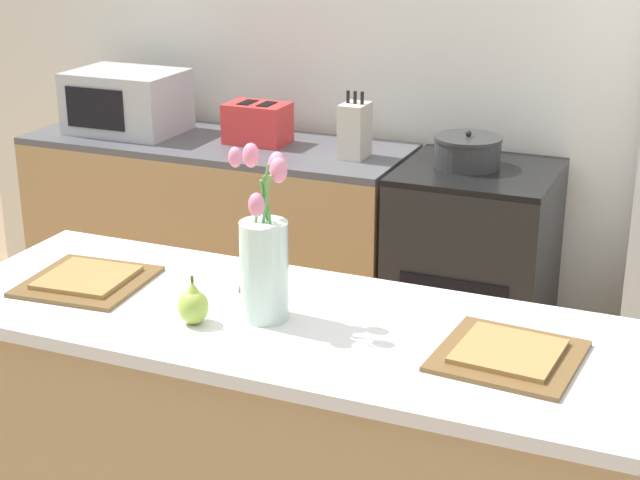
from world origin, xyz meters
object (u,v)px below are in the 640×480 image
stove_range (473,276)px  flower_vase (264,259)px  microwave (127,101)px  knife_block (355,130)px  toaster (257,123)px  plate_setting_right (508,354)px  cooking_pot (468,152)px  plate_setting_left (87,280)px  pear_figurine (193,305)px

stove_range → flower_vase: bearing=-94.7°
stove_range → flower_vase: size_ratio=2.05×
microwave → flower_vase: bearing=-47.8°
stove_range → knife_block: bearing=-177.0°
toaster → knife_block: size_ratio=1.04×
plate_setting_right → cooking_pot: 1.70m
stove_range → plate_setting_left: (-0.68, -1.61, 0.48)m
plate_setting_right → cooking_pot: bearing=108.0°
stove_range → microwave: (-1.60, -0.00, 0.58)m
knife_block → flower_vase: bearing=-76.8°
plate_setting_right → microwave: microwave is taller
plate_setting_right → microwave: bearing=142.3°
plate_setting_left → knife_block: size_ratio=1.24×
stove_range → toaster: toaster is taller
cooking_pot → stove_range: bearing=-13.9°
flower_vase → toaster: 1.86m
plate_setting_left → knife_block: knife_block is taller
plate_setting_left → cooking_pot: bearing=68.9°
plate_setting_right → knife_block: size_ratio=1.24×
stove_range → cooking_pot: 0.51m
pear_figurine → toaster: (-0.69, 1.76, 0.02)m
flower_vase → knife_block: bearing=103.2°
pear_figurine → microwave: 2.17m
flower_vase → plate_setting_right: flower_vase is taller
pear_figurine → microwave: size_ratio=0.26×
plate_setting_right → stove_range: bearing=106.5°
flower_vase → knife_block: size_ratio=1.62×
cooking_pot → pear_figurine: bearing=-97.5°
pear_figurine → toaster: 1.89m
plate_setting_right → flower_vase: bearing=-178.8°
stove_range → plate_setting_left: bearing=-112.8°
cooking_pot → toaster: bearing=178.5°
flower_vase → plate_setting_left: flower_vase is taller
cooking_pot → knife_block: (-0.46, -0.04, 0.05)m
plate_setting_left → pear_figurine: bearing=-15.8°
stove_range → toaster: 1.11m
stove_range → pear_figurine: pear_figurine is taller
flower_vase → toaster: size_ratio=1.57×
flower_vase → microwave: (-1.47, 1.62, -0.04)m
pear_figurine → plate_setting_left: 0.41m
plate_setting_left → cooking_pot: (0.62, 1.62, 0.03)m
plate_setting_right → knife_block: knife_block is taller
stove_range → toaster: (-0.98, 0.04, 0.54)m
knife_block → microwave: bearing=178.7°
microwave → toaster: bearing=3.4°
pear_figurine → knife_block: bearing=97.7°
microwave → knife_block: same height
toaster → microwave: size_ratio=0.58×
flower_vase → knife_block: (-0.37, 1.59, -0.06)m
flower_vase → knife_block: flower_vase is taller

